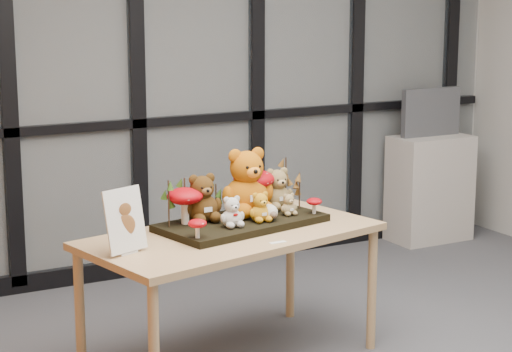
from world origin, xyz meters
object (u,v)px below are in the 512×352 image
bear_beige_small (289,203)px  mushroom_back_left (185,204)px  bear_brown_medium (202,195)px  bear_white_bow (232,210)px  mushroom_front_right (314,205)px  monitor (431,112)px  mushroom_front_left (197,228)px  sign_holder (125,223)px  cabinet (430,188)px  bear_small_yellow (260,205)px  diorama_tray (242,223)px  bear_tan_back (277,186)px  mushroom_back_right (254,188)px  display_table (232,245)px  bear_pooh_yellow (246,178)px  plush_cream_hedgehog (269,211)px

bear_beige_small → mushroom_back_left: 0.57m
bear_brown_medium → bear_white_bow: bearing=-76.2°
mushroom_front_right → monitor: bearing=36.8°
mushroom_front_left → monitor: size_ratio=0.20×
bear_brown_medium → mushroom_back_left: bearing=173.5°
sign_holder → monitor: (3.07, 1.59, 0.15)m
cabinet → mushroom_front_left: bearing=-149.5°
bear_small_yellow → mushroom_front_left: 0.45m
diorama_tray → bear_beige_small: size_ratio=6.70×
bear_tan_back → mushroom_back_left: bear_tan_back is taller
bear_beige_small → monitor: 2.55m
bear_tan_back → monitor: (2.08, 1.27, 0.13)m
bear_small_yellow → mushroom_front_right: 0.34m
mushroom_back_right → bear_white_bow: bearing=-136.1°
diorama_tray → monitor: monitor is taller
display_table → monitor: size_ratio=3.14×
bear_small_yellow → mushroom_back_left: (-0.36, 0.14, 0.02)m
bear_white_bow → bear_beige_small: size_ratio=1.34×
bear_brown_medium → sign_holder: (-0.51, -0.26, -0.03)m
bear_pooh_yellow → bear_beige_small: bear_pooh_yellow is taller
mushroom_front_left → mushroom_back_left: bearing=77.8°
bear_white_bow → bear_small_yellow: bearing=-3.3°
bear_white_bow → plush_cream_hedgehog: bearing=-4.4°
mushroom_back_left → mushroom_front_right: 0.71m
bear_small_yellow → bear_tan_back: bearing=31.8°
diorama_tray → bear_brown_medium: bear_brown_medium is taller
bear_pooh_yellow → bear_small_yellow: bear_pooh_yellow is taller
bear_white_bow → mushroom_front_left: 0.27m
bear_tan_back → mushroom_back_right: 0.13m
bear_pooh_yellow → mushroom_front_left: bear_pooh_yellow is taller
sign_holder → bear_white_bow: bearing=-12.1°
mushroom_front_left → mushroom_front_right: 0.78m
cabinet → bear_beige_small: bearing=-146.0°
sign_holder → monitor: bearing=7.6°
cabinet → display_table: bearing=-149.3°
monitor → bear_beige_small: bearing=-145.7°
display_table → bear_white_bow: bearing=-126.4°
bear_white_bow → mushroom_front_right: 0.52m
mushroom_front_right → bear_pooh_yellow: bearing=153.6°
sign_holder → mushroom_front_right: bearing=-13.5°
display_table → bear_tan_back: bearing=16.3°
bear_beige_small → monitor: monitor is taller
bear_beige_small → sign_holder: 0.99m
display_table → mushroom_front_left: mushroom_front_left is taller
bear_tan_back → display_table: bearing=-163.7°
mushroom_back_left → mushroom_front_left: size_ratio=2.01×
mushroom_front_right → bear_small_yellow: bearing=-177.6°
bear_small_yellow → sign_holder: bearing=176.0°
plush_cream_hedgehog → mushroom_front_left: bearing=-174.8°
diorama_tray → bear_small_yellow: size_ratio=5.07×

